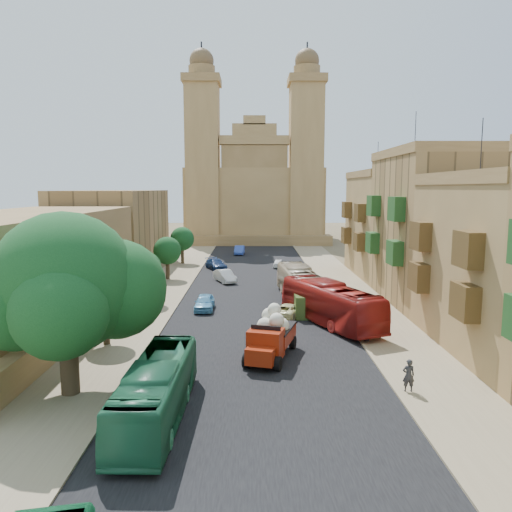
{
  "coord_description": "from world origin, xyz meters",
  "views": [
    {
      "loc": [
        -0.29,
        -20.07,
        10.25
      ],
      "look_at": [
        0.0,
        26.0,
        4.0
      ],
      "focal_mm": 35.0,
      "sensor_mm": 36.0,
      "label": 1
    }
  ],
  "objects_px": {
    "car_dkblue": "(216,264)",
    "car_cream": "(289,310)",
    "street_tree_b": "(144,269)",
    "bus_cream_east": "(299,283)",
    "car_blue_a": "(204,302)",
    "car_white_a": "(225,276)",
    "church": "(254,192)",
    "street_tree_d": "(182,239)",
    "street_tree_a": "(105,299)",
    "pedestrian_a": "(408,375)",
    "bus_green_north": "(157,391)",
    "olive_pickup": "(305,303)",
    "street_tree_c": "(167,251)",
    "car_white_b": "(279,263)",
    "pedestrian_c": "(368,327)",
    "red_truck": "(271,335)",
    "ficus_tree": "(67,288)",
    "car_blue_b": "(239,250)",
    "bus_red_east": "(330,304)"
  },
  "relations": [
    {
      "from": "car_dkblue",
      "to": "car_cream",
      "type": "bearing_deg",
      "value": -94.56
    },
    {
      "from": "street_tree_b",
      "to": "car_dkblue",
      "type": "bearing_deg",
      "value": 75.13
    },
    {
      "from": "bus_cream_east",
      "to": "car_blue_a",
      "type": "distance_m",
      "value": 9.33
    },
    {
      "from": "car_white_a",
      "to": "church",
      "type": "bearing_deg",
      "value": 62.37
    },
    {
      "from": "street_tree_b",
      "to": "street_tree_d",
      "type": "bearing_deg",
      "value": 90.0
    },
    {
      "from": "street_tree_a",
      "to": "street_tree_d",
      "type": "distance_m",
      "value": 36.0
    },
    {
      "from": "pedestrian_a",
      "to": "car_blue_a",
      "type": "bearing_deg",
      "value": -55.15
    },
    {
      "from": "bus_green_north",
      "to": "olive_pickup",
      "type": "bearing_deg",
      "value": 66.78
    },
    {
      "from": "street_tree_c",
      "to": "street_tree_d",
      "type": "bearing_deg",
      "value": 90.0
    },
    {
      "from": "car_blue_a",
      "to": "car_white_b",
      "type": "height_order",
      "value": "car_blue_a"
    },
    {
      "from": "car_white_a",
      "to": "pedestrian_c",
      "type": "bearing_deg",
      "value": -86.29
    },
    {
      "from": "street_tree_d",
      "to": "red_truck",
      "type": "xyz_separation_m",
      "value": [
        10.8,
        -38.75,
        -1.95
      ]
    },
    {
      "from": "church",
      "to": "pedestrian_a",
      "type": "height_order",
      "value": "church"
    },
    {
      "from": "church",
      "to": "car_white_b",
      "type": "distance_m",
      "value": 35.58
    },
    {
      "from": "ficus_tree",
      "to": "bus_green_north",
      "type": "height_order",
      "value": "ficus_tree"
    },
    {
      "from": "street_tree_a",
      "to": "car_blue_a",
      "type": "distance_m",
      "value": 11.14
    },
    {
      "from": "street_tree_d",
      "to": "pedestrian_a",
      "type": "bearing_deg",
      "value": -68.15
    },
    {
      "from": "red_truck",
      "to": "pedestrian_c",
      "type": "height_order",
      "value": "red_truck"
    },
    {
      "from": "olive_pickup",
      "to": "car_blue_b",
      "type": "height_order",
      "value": "olive_pickup"
    },
    {
      "from": "ficus_tree",
      "to": "bus_red_east",
      "type": "distance_m",
      "value": 20.2
    },
    {
      "from": "bus_cream_east",
      "to": "red_truck",
      "type": "bearing_deg",
      "value": 73.29
    },
    {
      "from": "street_tree_b",
      "to": "red_truck",
      "type": "relative_size",
      "value": 0.81
    },
    {
      "from": "street_tree_a",
      "to": "street_tree_c",
      "type": "xyz_separation_m",
      "value": [
        0.0,
        24.0,
        0.16
      ]
    },
    {
      "from": "street_tree_d",
      "to": "olive_pickup",
      "type": "relative_size",
      "value": 1.15
    },
    {
      "from": "church",
      "to": "car_blue_a",
      "type": "distance_m",
      "value": 58.13
    },
    {
      "from": "bus_cream_east",
      "to": "pedestrian_c",
      "type": "xyz_separation_m",
      "value": [
        3.5,
        -12.6,
        -0.57
      ]
    },
    {
      "from": "bus_green_north",
      "to": "car_white_b",
      "type": "bearing_deg",
      "value": 81.11
    },
    {
      "from": "car_cream",
      "to": "bus_cream_east",
      "type": "bearing_deg",
      "value": -78.99
    },
    {
      "from": "bus_green_north",
      "to": "street_tree_c",
      "type": "bearing_deg",
      "value": 99.97
    },
    {
      "from": "bus_green_north",
      "to": "bus_red_east",
      "type": "bearing_deg",
      "value": 58.55
    },
    {
      "from": "car_dkblue",
      "to": "car_blue_b",
      "type": "xyz_separation_m",
      "value": [
        2.6,
        14.48,
        0.02
      ]
    },
    {
      "from": "car_blue_a",
      "to": "pedestrian_a",
      "type": "bearing_deg",
      "value": -55.54
    },
    {
      "from": "car_white_a",
      "to": "car_white_b",
      "type": "xyz_separation_m",
      "value": [
        6.45,
        10.32,
        -0.12
      ]
    },
    {
      "from": "ficus_tree",
      "to": "car_cream",
      "type": "bearing_deg",
      "value": 51.38
    },
    {
      "from": "street_tree_c",
      "to": "car_white_b",
      "type": "bearing_deg",
      "value": 32.46
    },
    {
      "from": "pedestrian_c",
      "to": "street_tree_a",
      "type": "bearing_deg",
      "value": -78.55
    },
    {
      "from": "red_truck",
      "to": "bus_green_north",
      "type": "distance_m",
      "value": 9.79
    },
    {
      "from": "olive_pickup",
      "to": "car_white_b",
      "type": "xyz_separation_m",
      "value": [
        -0.92,
        24.32,
        -0.32
      ]
    },
    {
      "from": "car_dkblue",
      "to": "street_tree_a",
      "type": "bearing_deg",
      "value": -121.55
    },
    {
      "from": "car_cream",
      "to": "car_blue_b",
      "type": "bearing_deg",
      "value": -58.96
    },
    {
      "from": "bus_green_north",
      "to": "car_blue_a",
      "type": "relative_size",
      "value": 2.49
    },
    {
      "from": "street_tree_d",
      "to": "car_white_b",
      "type": "relative_size",
      "value": 1.54
    },
    {
      "from": "street_tree_b",
      "to": "pedestrian_a",
      "type": "distance_m",
      "value": 26.67
    },
    {
      "from": "olive_pickup",
      "to": "pedestrian_a",
      "type": "bearing_deg",
      "value": -77.22
    },
    {
      "from": "red_truck",
      "to": "pedestrian_a",
      "type": "height_order",
      "value": "red_truck"
    },
    {
      "from": "street_tree_b",
      "to": "car_white_a",
      "type": "bearing_deg",
      "value": 56.46
    },
    {
      "from": "pedestrian_a",
      "to": "pedestrian_c",
      "type": "xyz_separation_m",
      "value": [
        -0.1,
        8.57,
        0.1
      ]
    },
    {
      "from": "street_tree_a",
      "to": "red_truck",
      "type": "bearing_deg",
      "value": -14.28
    },
    {
      "from": "car_blue_a",
      "to": "pedestrian_c",
      "type": "bearing_deg",
      "value": -36.42
    },
    {
      "from": "street_tree_a",
      "to": "car_white_a",
      "type": "height_order",
      "value": "street_tree_a"
    }
  ]
}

